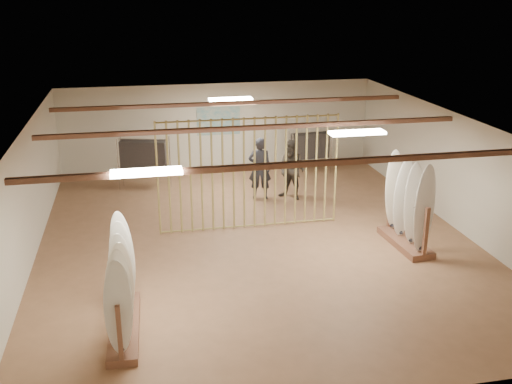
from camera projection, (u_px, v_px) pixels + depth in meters
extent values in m
plane|color=#966948|center=(256.00, 240.00, 14.20)|extent=(12.00, 12.00, 0.00)
plane|color=#9A9792|center=(256.00, 124.00, 13.29)|extent=(12.00, 12.00, 0.00)
plane|color=silver|center=(219.00, 127.00, 19.30)|extent=(12.00, 0.00, 12.00)
plane|color=silver|center=(344.00, 318.00, 8.19)|extent=(12.00, 0.00, 12.00)
plane|color=silver|center=(27.00, 199.00, 12.79)|extent=(0.00, 12.00, 12.00)
plane|color=silver|center=(455.00, 171.00, 14.70)|extent=(0.00, 12.00, 12.00)
cube|color=brown|center=(256.00, 128.00, 13.32)|extent=(9.50, 6.12, 0.10)
cube|color=white|center=(256.00, 127.00, 13.31)|extent=(1.20, 0.35, 0.06)
cylinder|color=tan|center=(158.00, 179.00, 14.07)|extent=(0.05, 0.05, 2.78)
cylinder|color=tan|center=(169.00, 179.00, 14.12)|extent=(0.05, 0.05, 2.78)
cylinder|color=tan|center=(180.00, 178.00, 14.17)|extent=(0.05, 0.05, 2.78)
cylinder|color=tan|center=(191.00, 177.00, 14.22)|extent=(0.05, 0.05, 2.78)
cylinder|color=tan|center=(201.00, 177.00, 14.27)|extent=(0.05, 0.05, 2.78)
cylinder|color=tan|center=(212.00, 176.00, 14.32)|extent=(0.05, 0.05, 2.78)
cylinder|color=tan|center=(223.00, 175.00, 14.36)|extent=(0.05, 0.05, 2.78)
cylinder|color=tan|center=(234.00, 175.00, 14.41)|extent=(0.05, 0.05, 2.78)
cylinder|color=tan|center=(244.00, 174.00, 14.46)|extent=(0.05, 0.05, 2.78)
cylinder|color=tan|center=(255.00, 173.00, 14.51)|extent=(0.05, 0.05, 2.78)
cylinder|color=tan|center=(265.00, 173.00, 14.56)|extent=(0.05, 0.05, 2.78)
cylinder|color=tan|center=(275.00, 172.00, 14.61)|extent=(0.05, 0.05, 2.78)
cylinder|color=tan|center=(286.00, 171.00, 14.66)|extent=(0.05, 0.05, 2.78)
cylinder|color=tan|center=(296.00, 171.00, 14.71)|extent=(0.05, 0.05, 2.78)
cylinder|color=tan|center=(306.00, 170.00, 14.76)|extent=(0.05, 0.05, 2.78)
cylinder|color=tan|center=(316.00, 170.00, 14.81)|extent=(0.05, 0.05, 2.78)
cylinder|color=tan|center=(326.00, 169.00, 14.86)|extent=(0.05, 0.05, 2.78)
cylinder|color=tan|center=(336.00, 168.00, 14.91)|extent=(0.05, 0.05, 2.78)
cube|color=teal|center=(218.00, 121.00, 19.22)|extent=(1.40, 0.03, 0.90)
cube|color=brown|center=(125.00, 327.00, 10.45)|extent=(0.58, 2.26, 0.14)
cylinder|color=black|center=(121.00, 284.00, 10.18)|extent=(0.09, 2.19, 0.01)
ellipsoid|color=white|center=(118.00, 307.00, 9.30)|extent=(0.44, 0.07, 1.67)
ellipsoid|color=silver|center=(119.00, 296.00, 9.64)|extent=(0.44, 0.07, 1.67)
ellipsoid|color=silver|center=(120.00, 285.00, 9.99)|extent=(0.44, 0.07, 1.67)
ellipsoid|color=white|center=(121.00, 275.00, 10.33)|extent=(0.44, 0.07, 1.67)
ellipsoid|color=white|center=(122.00, 266.00, 10.67)|extent=(0.44, 0.07, 1.67)
ellipsoid|color=white|center=(123.00, 257.00, 11.02)|extent=(0.44, 0.07, 1.67)
cube|color=brown|center=(405.00, 242.00, 13.87)|extent=(0.66, 1.81, 0.15)
cylinder|color=black|center=(408.00, 204.00, 13.56)|extent=(0.11, 1.72, 0.01)
ellipsoid|color=white|center=(424.00, 211.00, 12.90)|extent=(0.50, 0.09, 1.91)
ellipsoid|color=white|center=(414.00, 204.00, 13.32)|extent=(0.50, 0.09, 1.91)
ellipsoid|color=white|center=(404.00, 197.00, 13.74)|extent=(0.50, 0.09, 1.91)
ellipsoid|color=silver|center=(394.00, 191.00, 14.16)|extent=(0.50, 0.09, 1.91)
cylinder|color=silver|center=(143.00, 139.00, 17.32)|extent=(1.41, 0.41, 0.03)
cube|color=black|center=(144.00, 156.00, 17.48)|extent=(1.39, 0.70, 0.88)
cylinder|color=silver|center=(144.00, 163.00, 17.56)|extent=(0.03, 0.03, 1.55)
cylinder|color=silver|center=(310.00, 132.00, 18.81)|extent=(1.30, 0.15, 0.03)
cube|color=black|center=(310.00, 146.00, 18.95)|extent=(1.24, 0.44, 0.79)
cylinder|color=silver|center=(310.00, 152.00, 19.02)|extent=(0.03, 0.03, 1.40)
imported|color=#24252C|center=(260.00, 164.00, 16.67)|extent=(0.82, 0.65, 2.00)
imported|color=#37312B|center=(292.00, 166.00, 16.65)|extent=(1.17, 1.15, 1.91)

